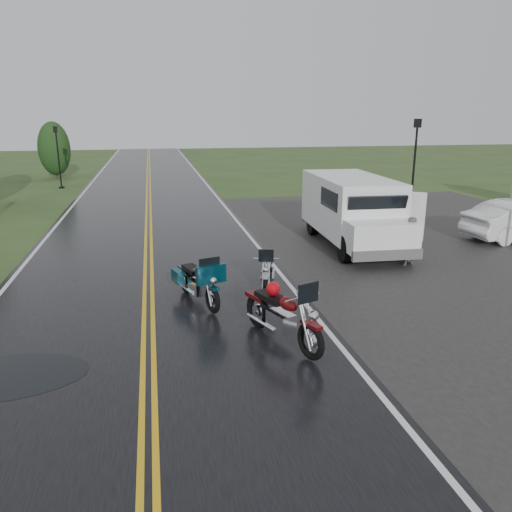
{
  "coord_description": "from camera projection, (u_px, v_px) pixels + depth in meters",
  "views": [
    {
      "loc": [
        0.27,
        -10.21,
        4.56
      ],
      "look_at": [
        2.8,
        2.0,
        1.0
      ],
      "focal_mm": 35.0,
      "sensor_mm": 36.0,
      "label": 1
    }
  ],
  "objects": [
    {
      "name": "motorcycle_teal",
      "position": [
        212.0,
        289.0,
        11.54
      ],
      "size": [
        1.47,
        2.4,
        1.33
      ],
      "primitive_type": null,
      "rotation": [
        0.0,
        0.0,
        0.31
      ],
      "color": "#042835",
      "rests_on": "ground"
    },
    {
      "name": "van_white",
      "position": [
        347.0,
        225.0,
        15.5
      ],
      "size": [
        2.66,
        6.42,
        2.48
      ],
      "primitive_type": null,
      "rotation": [
        0.0,
        0.0,
        -0.05
      ],
      "color": "white",
      "rests_on": "ground"
    },
    {
      "name": "road",
      "position": [
        149.0,
        230.0,
        20.22
      ],
      "size": [
        8.0,
        100.0,
        0.04
      ],
      "primitive_type": "cube",
      "color": "black",
      "rests_on": "ground"
    },
    {
      "name": "lamp_post_far_left",
      "position": [
        58.0,
        157.0,
        31.25
      ],
      "size": [
        0.33,
        0.33,
        3.88
      ],
      "primitive_type": null,
      "color": "black",
      "rests_on": "ground"
    },
    {
      "name": "motorcycle_silver",
      "position": [
        266.0,
        277.0,
        12.52
      ],
      "size": [
        1.29,
        2.21,
        1.23
      ],
      "primitive_type": null,
      "rotation": [
        0.0,
        0.0,
        -0.27
      ],
      "color": "#A4A6AB",
      "rests_on": "ground"
    },
    {
      "name": "lamp_post_far_right",
      "position": [
        414.0,
        164.0,
        24.55
      ],
      "size": [
        0.38,
        0.38,
        4.39
      ],
      "primitive_type": null,
      "color": "black",
      "rests_on": "ground"
    },
    {
      "name": "motorcycle_red",
      "position": [
        311.0,
        326.0,
        9.31
      ],
      "size": [
        1.75,
        2.66,
        1.48
      ],
      "primitive_type": null,
      "rotation": [
        0.0,
        0.0,
        0.37
      ],
      "color": "#50090B",
      "rests_on": "ground"
    },
    {
      "name": "ground",
      "position": [
        149.0,
        332.0,
        10.81
      ],
      "size": [
        120.0,
        120.0,
        0.0
      ],
      "primitive_type": "plane",
      "color": "#2D471E",
      "rests_on": "ground"
    },
    {
      "name": "person_at_van",
      "position": [
        409.0,
        242.0,
        15.34
      ],
      "size": [
        0.65,
        0.55,
        1.52
      ],
      "primitive_type": "imported",
      "rotation": [
        0.0,
        0.0,
        3.55
      ],
      "color": "#45464A",
      "rests_on": "ground"
    },
    {
      "name": "parking_pad",
      "position": [
        465.0,
        247.0,
        17.67
      ],
      "size": [
        14.0,
        24.0,
        0.03
      ],
      "primitive_type": "cube",
      "color": "black",
      "rests_on": "ground"
    },
    {
      "name": "tree_left_far",
      "position": [
        55.0,
        154.0,
        36.11
      ],
      "size": [
        2.26,
        2.26,
        3.48
      ],
      "primitive_type": null,
      "color": "#1E3D19",
      "rests_on": "ground"
    }
  ]
}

